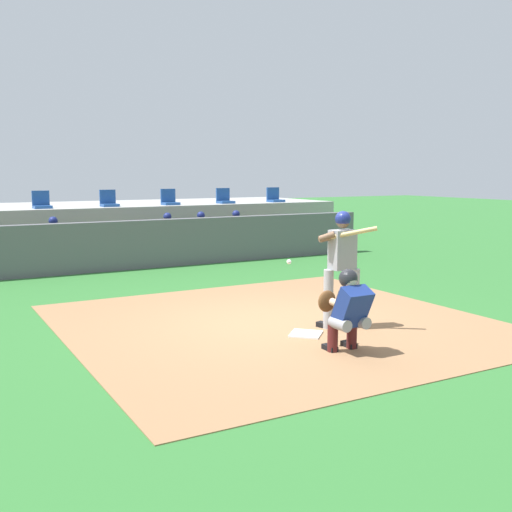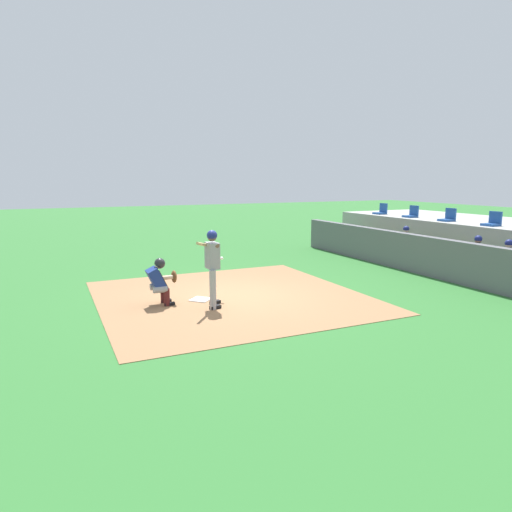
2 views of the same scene
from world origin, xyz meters
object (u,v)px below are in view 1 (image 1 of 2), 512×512
(batter_at_plate, at_px, (342,262))
(dugout_player_3, at_px, (238,232))
(stadium_seat_4, at_px, (170,200))
(stadium_seat_6, at_px, (275,198))
(stadium_seat_2, at_px, (42,203))
(dugout_player_2, at_px, (203,234))
(dugout_player_0, at_px, (55,242))
(stadium_seat_5, at_px, (225,199))
(stadium_seat_3, at_px, (109,202))
(dugout_player_1, at_px, (169,236))
(home_plate, at_px, (306,334))
(catcher_crouched, at_px, (347,308))

(batter_at_plate, xyz_separation_m, dugout_player_3, (2.45, 8.06, -0.36))
(stadium_seat_4, relative_size, stadium_seat_6, 1.00)
(stadium_seat_2, xyz_separation_m, stadium_seat_6, (7.43, 0.00, 0.00))
(batter_at_plate, bearing_deg, dugout_player_2, 80.52)
(dugout_player_0, distance_m, stadium_seat_5, 6.07)
(stadium_seat_3, bearing_deg, stadium_seat_6, 0.00)
(dugout_player_1, height_order, stadium_seat_3, stadium_seat_3)
(home_plate, xyz_separation_m, stadium_seat_3, (0.00, 10.18, 1.51))
(home_plate, distance_m, stadium_seat_5, 10.94)
(batter_at_plate, relative_size, stadium_seat_4, 3.76)
(stadium_seat_2, bearing_deg, stadium_seat_5, 0.00)
(batter_at_plate, bearing_deg, dugout_player_3, 73.13)
(stadium_seat_2, height_order, stadium_seat_5, same)
(home_plate, xyz_separation_m, stadium_seat_5, (3.71, 10.18, 1.51))
(batter_at_plate, relative_size, stadium_seat_5, 3.76)
(dugout_player_3, bearing_deg, catcher_crouched, -109.04)
(dugout_player_0, bearing_deg, dugout_player_3, 0.00)
(stadium_seat_4, bearing_deg, dugout_player_0, -151.81)
(batter_at_plate, distance_m, dugout_player_0, 8.49)
(dugout_player_0, relative_size, stadium_seat_3, 2.71)
(home_plate, bearing_deg, stadium_seat_6, 61.31)
(catcher_crouched, distance_m, stadium_seat_5, 11.78)
(batter_at_plate, xyz_separation_m, stadium_seat_4, (1.17, 10.10, 0.50))
(home_plate, xyz_separation_m, dugout_player_1, (1.05, 8.14, 0.65))
(catcher_crouched, relative_size, stadium_seat_5, 3.91)
(home_plate, height_order, catcher_crouched, catcher_crouched)
(stadium_seat_6, bearing_deg, dugout_player_2, -150.07)
(dugout_player_0, relative_size, stadium_seat_5, 2.71)
(home_plate, bearing_deg, dugout_player_1, 82.67)
(dugout_player_0, height_order, stadium_seat_6, stadium_seat_6)
(dugout_player_1, height_order, stadium_seat_6, stadium_seat_6)
(stadium_seat_4, xyz_separation_m, stadium_seat_5, (1.86, 0.00, 0.00))
(dugout_player_3, bearing_deg, batter_at_plate, -106.87)
(dugout_player_3, bearing_deg, stadium_seat_6, 39.88)
(stadium_seat_4, bearing_deg, stadium_seat_5, 0.00)
(dugout_player_0, relative_size, stadium_seat_6, 2.71)
(home_plate, xyz_separation_m, stadium_seat_2, (-1.86, 10.18, 1.51))
(dugout_player_3, distance_m, stadium_seat_6, 3.29)
(dugout_player_3, bearing_deg, stadium_seat_2, 157.83)
(dugout_player_0, height_order, dugout_player_1, same)
(stadium_seat_2, distance_m, stadium_seat_3, 1.86)
(dugout_player_2, bearing_deg, stadium_seat_2, 152.41)
(dugout_player_0, distance_m, stadium_seat_4, 4.39)
(dugout_player_1, height_order, stadium_seat_2, stadium_seat_2)
(home_plate, height_order, stadium_seat_3, stadium_seat_3)
(dugout_player_2, relative_size, stadium_seat_5, 2.71)
(home_plate, distance_m, dugout_player_0, 8.40)
(catcher_crouched, relative_size, stadium_seat_2, 3.91)
(catcher_crouched, xyz_separation_m, stadium_seat_6, (5.58, 11.14, 0.93))
(stadium_seat_5, bearing_deg, batter_at_plate, -106.67)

